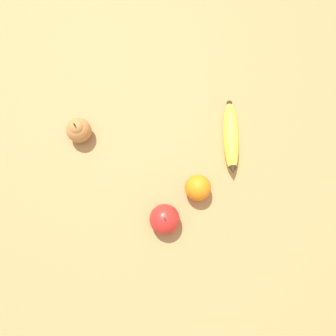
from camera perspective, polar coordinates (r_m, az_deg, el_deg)
name	(u,v)px	position (r m, az deg, el deg)	size (l,w,h in m)	color
ground_plane	(189,153)	(0.97, 3.69, 2.68)	(3.00, 3.00, 0.00)	#A87A47
banana	(231,137)	(0.98, 10.90, 5.30)	(0.15, 0.21, 0.04)	yellow
orange	(198,188)	(0.91, 5.22, -3.45)	(0.07, 0.07, 0.07)	orange
pear	(79,130)	(0.98, -15.30, 6.40)	(0.07, 0.07, 0.09)	#B2753D
apple	(165,219)	(0.90, -0.60, -8.89)	(0.08, 0.08, 0.09)	red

